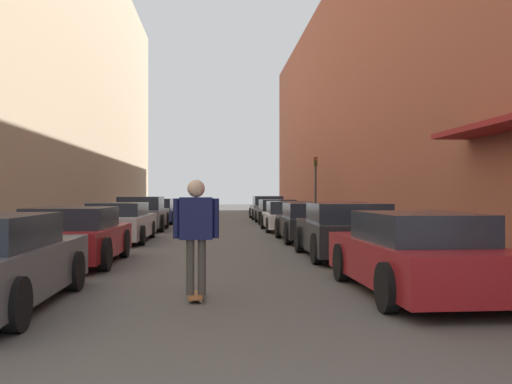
{
  "coord_description": "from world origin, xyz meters",
  "views": [
    {
      "loc": [
        -0.01,
        -1.82,
        1.6
      ],
      "look_at": [
        1.02,
        12.14,
        1.61
      ],
      "focal_mm": 40.0,
      "sensor_mm": 36.0,
      "label": 1
    }
  ],
  "objects": [
    {
      "name": "building_row_left",
      "position": [
        -7.95,
        25.03,
        7.74
      ],
      "size": [
        4.9,
        50.06,
        15.48
      ],
      "color": "tan",
      "rests_on": "ground"
    },
    {
      "name": "parked_car_right_0",
      "position": [
        3.12,
        6.89,
        0.63
      ],
      "size": [
        1.87,
        4.44,
        1.29
      ],
      "color": "maroon",
      "rests_on": "ground"
    },
    {
      "name": "parked_car_left_4",
      "position": [
        -3.03,
        28.05,
        0.62
      ],
      "size": [
        1.97,
        4.61,
        1.29
      ],
      "color": "navy",
      "rests_on": "ground"
    },
    {
      "name": "parked_car_right_3",
      "position": [
        3.07,
        21.79,
        0.59
      ],
      "size": [
        2.05,
        4.22,
        1.24
      ],
      "color": "silver",
      "rests_on": "ground"
    },
    {
      "name": "curb_strip_left",
      "position": [
        -5.05,
        25.03,
        0.06
      ],
      "size": [
        1.8,
        50.06,
        0.12
      ],
      "color": "gray",
      "rests_on": "ground"
    },
    {
      "name": "building_row_right",
      "position": [
        7.95,
        25.02,
        6.18
      ],
      "size": [
        4.9,
        50.06,
        12.36
      ],
      "color": "brown",
      "rests_on": "ground"
    },
    {
      "name": "parked_car_right_2",
      "position": [
        3.15,
        16.73,
        0.62
      ],
      "size": [
        2.02,
        4.2,
        1.26
      ],
      "color": "#232326",
      "rests_on": "ground"
    },
    {
      "name": "curb_strip_right",
      "position": [
        5.05,
        25.03,
        0.06
      ],
      "size": [
        1.8,
        50.06,
        0.12
      ],
      "color": "gray",
      "rests_on": "ground"
    },
    {
      "name": "parked_car_right_1",
      "position": [
        3.2,
        11.92,
        0.66
      ],
      "size": [
        2.07,
        4.19,
        1.34
      ],
      "color": "#232326",
      "rests_on": "ground"
    },
    {
      "name": "parked_car_right_4",
      "position": [
        3.22,
        27.4,
        0.6
      ],
      "size": [
        2.09,
        4.03,
        1.24
      ],
      "color": "#232326",
      "rests_on": "ground"
    },
    {
      "name": "ground",
      "position": [
        0.0,
        20.02,
        0.0
      ],
      "size": [
        110.12,
        110.12,
        0.0
      ],
      "primitive_type": "plane",
      "color": "#4C4947"
    },
    {
      "name": "parked_car_right_5",
      "position": [
        3.2,
        32.42,
        0.66
      ],
      "size": [
        2.03,
        4.09,
        1.39
      ],
      "color": "gray",
      "rests_on": "ground"
    },
    {
      "name": "parked_car_left_2",
      "position": [
        -3.07,
        16.91,
        0.62
      ],
      "size": [
        1.95,
        4.61,
        1.27
      ],
      "color": "#B7B7BC",
      "rests_on": "ground"
    },
    {
      "name": "parked_car_left_1",
      "position": [
        -3.13,
        11.1,
        0.62
      ],
      "size": [
        2.01,
        4.02,
        1.27
      ],
      "color": "maroon",
      "rests_on": "ground"
    },
    {
      "name": "parked_car_left_3",
      "position": [
        -3.06,
        22.47,
        0.69
      ],
      "size": [
        2.06,
        3.97,
        1.43
      ],
      "color": "#515459",
      "rests_on": "ground"
    },
    {
      "name": "traffic_light",
      "position": [
        4.95,
        25.83,
        2.13
      ],
      "size": [
        0.16,
        0.22,
        3.22
      ],
      "color": "#2D2D2D",
      "rests_on": "curb_strip_right"
    },
    {
      "name": "skateboarder",
      "position": [
        -0.28,
        6.71,
        1.1
      ],
      "size": [
        0.69,
        0.78,
        1.79
      ],
      "color": "brown",
      "rests_on": "ground"
    }
  ]
}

